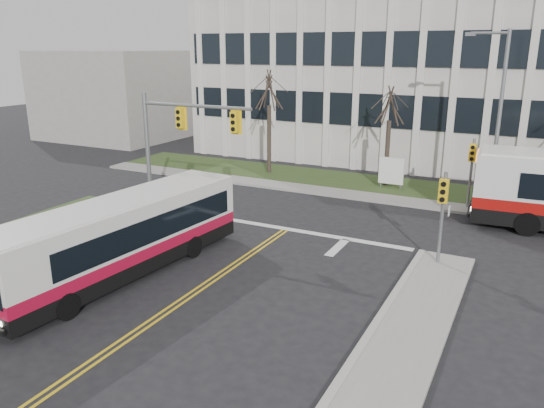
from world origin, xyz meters
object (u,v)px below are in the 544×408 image
at_px(directory_sign, 391,171).
at_px(newspaper_box_blue, 9,267).
at_px(streetlight, 496,111).
at_px(newspaper_box_red, 3,269).
at_px(bus_main, 122,239).

height_order(directory_sign, newspaper_box_blue, directory_sign).
distance_m(streetlight, newspaper_box_red, 23.83).
height_order(streetlight, newspaper_box_red, streetlight).
bearing_deg(streetlight, bus_main, -126.04).
xyz_separation_m(directory_sign, bus_main, (-5.76, -16.81, 0.27)).
relative_size(directory_sign, bus_main, 0.18).
relative_size(streetlight, bus_main, 0.85).
bearing_deg(bus_main, directory_sign, 76.17).
relative_size(bus_main, newspaper_box_blue, 11.39).
bearing_deg(newspaper_box_red, bus_main, 22.56).
distance_m(directory_sign, newspaper_box_red, 21.46).
distance_m(bus_main, newspaper_box_red, 4.49).
bearing_deg(streetlight, newspaper_box_red, -129.65).
bearing_deg(directory_sign, newspaper_box_red, -115.92).
xyz_separation_m(bus_main, newspaper_box_red, (-3.62, -2.47, -0.97)).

